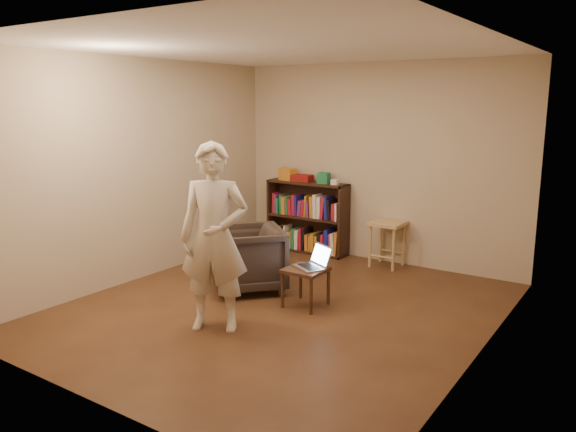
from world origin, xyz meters
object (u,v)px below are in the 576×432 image
Objects in this scene: bookshelf at (308,221)px; laptop at (314,262)px; armchair at (247,258)px; side_table at (306,275)px; person at (214,238)px; stool at (387,230)px.

bookshelf reaches higher than laptop.
armchair reaches higher than laptop.
person is (-0.39, -0.96, 0.54)m from side_table.
armchair is (-0.93, -1.73, -0.11)m from stool.
bookshelf is 1.25m from stool.
side_table is at bearing -95.48° from laptop.
side_table is 0.97× the size of laptop.
stool reaches higher than side_table.
laptop is (0.05, 0.08, 0.12)m from side_table.
armchair is 0.84m from side_table.
armchair is at bearing -153.17° from laptop.
bookshelf is 2.16m from laptop.
person is (0.75, -2.84, 0.44)m from bookshelf.
side_table is at bearing -93.15° from stool.
bookshelf is 2.94× the size of side_table.
side_table is (-0.10, -1.81, -0.13)m from stool.
armchair is at bearing 85.46° from person.
stool is 0.74× the size of armchair.
side_table is 0.16m from laptop.
bookshelf is at bearing 142.05° from armchair.
armchair is at bearing 174.13° from side_table.
person is at bearing -85.72° from laptop.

